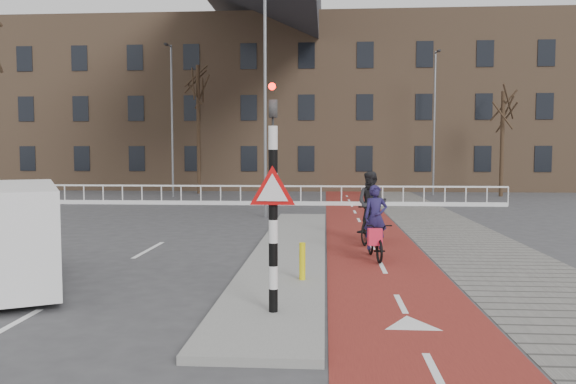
{
  "coord_description": "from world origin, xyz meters",
  "views": [
    {
      "loc": [
        0.2,
        -10.56,
        2.59
      ],
      "look_at": [
        -0.84,
        5.0,
        1.5
      ],
      "focal_mm": 35.0,
      "sensor_mm": 36.0,
      "label": 1
    }
  ],
  "objects": [
    {
      "name": "tree_mid",
      "position": [
        -7.83,
        24.65,
        4.05
      ],
      "size": [
        0.24,
        0.24,
        8.1
      ],
      "primitive_type": "cylinder",
      "color": "black",
      "rests_on": "ground"
    },
    {
      "name": "sidewalk",
      "position": [
        4.3,
        10.0,
        0.01
      ],
      "size": [
        3.0,
        60.0,
        0.01
      ],
      "primitive_type": "cube",
      "color": "slate",
      "rests_on": "ground"
    },
    {
      "name": "streetlight_near",
      "position": [
        -2.19,
        11.76,
        4.37
      ],
      "size": [
        0.12,
        0.12,
        8.74
      ],
      "primitive_type": "cylinder",
      "color": "slate",
      "rests_on": "ground"
    },
    {
      "name": "bike_lane",
      "position": [
        1.5,
        10.0,
        0.01
      ],
      "size": [
        2.5,
        60.0,
        0.01
      ],
      "primitive_type": "cube",
      "color": "maroon",
      "rests_on": "ground"
    },
    {
      "name": "streetlight_right",
      "position": [
        6.8,
        24.2,
        4.34
      ],
      "size": [
        0.12,
        0.12,
        8.69
      ],
      "primitive_type": "cylinder",
      "color": "slate",
      "rests_on": "ground"
    },
    {
      "name": "van",
      "position": [
        -5.97,
        -0.24,
        1.04
      ],
      "size": [
        3.79,
        4.91,
        1.97
      ],
      "rotation": [
        0.0,
        0.0,
        0.49
      ],
      "color": "white",
      "rests_on": "ground"
    },
    {
      "name": "railing",
      "position": [
        -5.0,
        17.0,
        0.31
      ],
      "size": [
        28.0,
        0.1,
        0.99
      ],
      "color": "silver",
      "rests_on": "ground"
    },
    {
      "name": "tree_right",
      "position": [
        10.65,
        23.53,
        3.1
      ],
      "size": [
        0.24,
        0.24,
        6.21
      ],
      "primitive_type": "cylinder",
      "color": "black",
      "rests_on": "ground"
    },
    {
      "name": "bollard",
      "position": [
        -0.24,
        0.24,
        0.48
      ],
      "size": [
        0.12,
        0.12,
        0.73
      ],
      "primitive_type": "cylinder",
      "color": "yellow",
      "rests_on": "curb_island"
    },
    {
      "name": "curb_island",
      "position": [
        -0.7,
        4.0,
        0.06
      ],
      "size": [
        1.8,
        16.0,
        0.12
      ],
      "primitive_type": "cube",
      "color": "gray",
      "rests_on": "ground"
    },
    {
      "name": "cyclist_near",
      "position": [
        1.42,
        3.05,
        0.61
      ],
      "size": [
        0.78,
        1.76,
        1.8
      ],
      "rotation": [
        0.0,
        0.0,
        0.11
      ],
      "color": "black",
      "rests_on": "bike_lane"
    },
    {
      "name": "ground",
      "position": [
        0.0,
        0.0,
        0.0
      ],
      "size": [
        120.0,
        120.0,
        0.0
      ],
      "primitive_type": "plane",
      "color": "#38383A",
      "rests_on": "ground"
    },
    {
      "name": "townhouse_row",
      "position": [
        -3.0,
        32.0,
        7.81
      ],
      "size": [
        46.0,
        10.0,
        15.9
      ],
      "color": "#7F6047",
      "rests_on": "ground"
    },
    {
      "name": "traffic_signal",
      "position": [
        -0.6,
        -2.02,
        1.99
      ],
      "size": [
        0.8,
        0.8,
        3.68
      ],
      "color": "black",
      "rests_on": "curb_island"
    },
    {
      "name": "cyclist_far",
      "position": [
        1.53,
        5.5,
        0.86
      ],
      "size": [
        1.2,
        1.99,
        2.05
      ],
      "rotation": [
        0.0,
        0.0,
        -0.37
      ],
      "color": "black",
      "rests_on": "bike_lane"
    },
    {
      "name": "streetlight_left",
      "position": [
        -8.74,
        21.85,
        4.41
      ],
      "size": [
        0.12,
        0.12,
        8.81
      ],
      "primitive_type": "cylinder",
      "color": "slate",
      "rests_on": "ground"
    }
  ]
}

